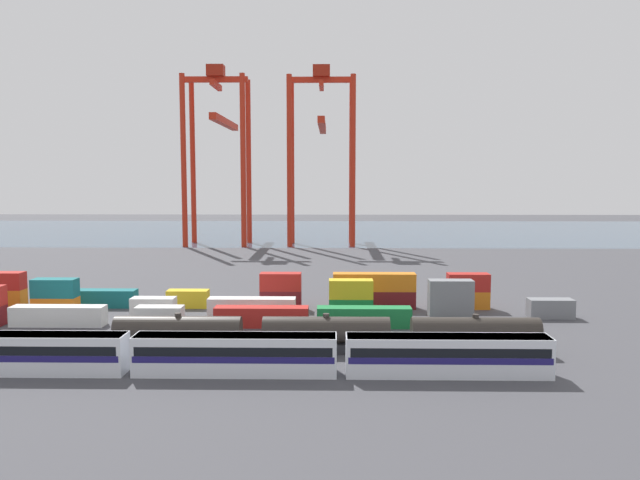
{
  "coord_description": "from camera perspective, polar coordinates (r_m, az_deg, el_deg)",
  "views": [
    {
      "loc": [
        9.89,
        -80.45,
        19.03
      ],
      "look_at": [
        8.01,
        20.9,
        9.01
      ],
      "focal_mm": 34.83,
      "sensor_mm": 36.0,
      "label": 1
    }
  ],
  "objects": [
    {
      "name": "ground_plane",
      "position": [
        122.35,
        -3.59,
        -3.32
      ],
      "size": [
        420.0,
        420.0,
        0.0
      ],
      "primitive_type": "plane",
      "color": "#424247"
    },
    {
      "name": "harbour_water",
      "position": [
        225.94,
        -1.45,
        0.81
      ],
      "size": [
        400.0,
        110.0,
        0.01
      ],
      "primitive_type": "cube",
      "color": "#384C60",
      "rests_on": "ground_plane"
    },
    {
      "name": "passenger_train",
      "position": [
        61.97,
        -7.78,
        -10.22
      ],
      "size": [
        61.05,
        3.14,
        3.9
      ],
      "color": "silver",
      "rests_on": "ground_plane"
    },
    {
      "name": "freight_tank_row",
      "position": [
        68.96,
        0.56,
        -8.63
      ],
      "size": [
        46.62,
        2.84,
        4.3
      ],
      "color": "#232326",
      "rests_on": "ground_plane"
    },
    {
      "name": "shipping_container_2",
      "position": [
        87.97,
        -22.9,
        -6.43
      ],
      "size": [
        12.1,
        2.44,
        2.6
      ],
      "primitive_type": "cube",
      "color": "silver",
      "rests_on": "ground_plane"
    },
    {
      "name": "shipping_container_3",
      "position": [
        83.52,
        -14.52,
        -6.8
      ],
      "size": [
        6.04,
        2.44,
        2.6
      ],
      "primitive_type": "cube",
      "color": "silver",
      "rests_on": "ground_plane"
    },
    {
      "name": "shipping_container_4",
      "position": [
        81.01,
        -5.39,
        -7.02
      ],
      "size": [
        12.1,
        2.44,
        2.6
      ],
      "primitive_type": "cube",
      "color": "#AD211C",
      "rests_on": "ground_plane"
    },
    {
      "name": "shipping_container_5",
      "position": [
        80.61,
        4.07,
        -7.08
      ],
      "size": [
        12.1,
        2.44,
        2.6
      ],
      "primitive_type": "cube",
      "color": "#197538",
      "rests_on": "ground_plane"
    },
    {
      "name": "shipping_container_6",
      "position": [
        94.48,
        -23.11,
        -5.63
      ],
      "size": [
        6.04,
        2.44,
        2.6
      ],
      "primitive_type": "cube",
      "color": "orange",
      "rests_on": "ground_plane"
    },
    {
      "name": "shipping_container_7",
      "position": [
        94.02,
        -23.17,
        -4.08
      ],
      "size": [
        6.04,
        2.44,
        2.6
      ],
      "primitive_type": "cube",
      "color": "#146066",
      "rests_on": "shipping_container_6"
    },
    {
      "name": "shipping_container_8",
      "position": [
        89.77,
        -15.05,
        -5.94
      ],
      "size": [
        6.04,
        2.44,
        2.6
      ],
      "primitive_type": "cube",
      "color": "silver",
      "rests_on": "ground_plane"
    },
    {
      "name": "shipping_container_9",
      "position": [
        86.99,
        -6.28,
        -6.15
      ],
      "size": [
        12.1,
        2.44,
        2.6
      ],
      "primitive_type": "cube",
      "color": "silver",
      "rests_on": "ground_plane"
    },
    {
      "name": "shipping_container_10",
      "position": [
        86.33,
        2.85,
        -6.21
      ],
      "size": [
        6.04,
        2.44,
        2.6
      ],
      "primitive_type": "cube",
      "color": "#197538",
      "rests_on": "ground_plane"
    },
    {
      "name": "shipping_container_11",
      "position": [
        85.83,
        2.86,
        -4.52
      ],
      "size": [
        6.04,
        2.44,
        2.6
      ],
      "primitive_type": "cube",
      "color": "gold",
      "rests_on": "shipping_container_10"
    },
    {
      "name": "shipping_container_12",
      "position": [
        87.84,
        11.89,
        -6.12
      ],
      "size": [
        6.04,
        2.44,
        2.6
      ],
      "primitive_type": "cube",
      "color": "slate",
      "rests_on": "ground_plane"
    },
    {
      "name": "shipping_container_13",
      "position": [
        87.35,
        11.92,
        -4.45
      ],
      "size": [
        6.04,
        2.44,
        2.6
      ],
      "primitive_type": "cube",
      "color": "slate",
      "rests_on": "shipping_container_12"
    },
    {
      "name": "shipping_container_14",
      "position": [
        91.4,
        20.41,
        -5.9
      ],
      "size": [
        6.04,
        2.44,
        2.6
      ],
      "primitive_type": "cube",
      "color": "slate",
      "rests_on": "ground_plane"
    },
    {
      "name": "shipping_container_15",
      "position": [
        104.27,
        -27.03,
        -4.77
      ],
      "size": [
        6.04,
        2.44,
        2.6
      ],
      "primitive_type": "cube",
      "color": "orange",
      "rests_on": "ground_plane"
    },
    {
      "name": "shipping_container_16",
      "position": [
        103.86,
        -27.09,
        -3.36
      ],
      "size": [
        6.04,
        2.44,
        2.6
      ],
      "primitive_type": "cube",
      "color": "#AD211C",
      "rests_on": "shipping_container_15"
    },
    {
      "name": "shipping_container_17",
      "position": [
        98.55,
        -19.9,
        -5.06
      ],
      "size": [
        12.1,
        2.44,
        2.6
      ],
      "primitive_type": "cube",
      "color": "#146066",
      "rests_on": "ground_plane"
    },
    {
      "name": "shipping_container_18",
      "position": [
        94.52,
        -12.03,
        -5.29
      ],
      "size": [
        6.04,
        2.44,
        2.6
      ],
      "primitive_type": "cube",
      "color": "gold",
      "rests_on": "ground_plane"
    },
    {
      "name": "shipping_container_19",
      "position": [
        92.39,
        -3.63,
        -5.43
      ],
      "size": [
        6.04,
        2.44,
        2.6
      ],
      "primitive_type": "cube",
      "color": "maroon",
      "rests_on": "ground_plane"
    },
    {
      "name": "shipping_container_20",
      "position": [
        91.93,
        -3.64,
        -3.84
      ],
      "size": [
        6.04,
        2.44,
        2.6
      ],
      "primitive_type": "cube",
      "color": "#AD211C",
      "rests_on": "shipping_container_19"
    },
    {
      "name": "shipping_container_21",
      "position": [
        92.3,
        4.98,
        -5.45
      ],
      "size": [
        12.1,
        2.44,
        2.6
      ],
      "primitive_type": "cube",
      "color": "maroon",
      "rests_on": "ground_plane"
    },
    {
      "name": "shipping_container_22",
      "position": [
        91.84,
        5.0,
        -3.86
      ],
      "size": [
        12.1,
        2.44,
        2.6
      ],
      "primitive_type": "cube",
      "color": "orange",
      "rests_on": "shipping_container_21"
    },
    {
      "name": "shipping_container_23",
      "position": [
        94.26,
        13.42,
        -5.35
      ],
      "size": [
        6.04,
        2.44,
        2.6
      ],
      "primitive_type": "cube",
      "color": "orange",
      "rests_on": "ground_plane"
    },
    {
      "name": "shipping_container_24",
      "position": [
        93.8,
        13.46,
        -3.79
      ],
      "size": [
        6.04,
        2.44,
        2.6
      ],
      "primitive_type": "cube",
      "color": "#AD211C",
      "rests_on": "shipping_container_23"
    },
    {
      "name": "gantry_crane_west",
      "position": [
        185.19,
        -9.28,
        9.23
      ],
      "size": [
        18.2,
        41.2,
        51.07
      ],
      "color": "red",
      "rests_on": "ground_plane"
    },
    {
      "name": "gantry_crane_central",
      "position": [
        182.41,
        0.15,
        9.26
      ],
      "size": [
        19.25,
        41.74,
        50.89
      ],
      "color": "red",
      "rests_on": "ground_plane"
    }
  ]
}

